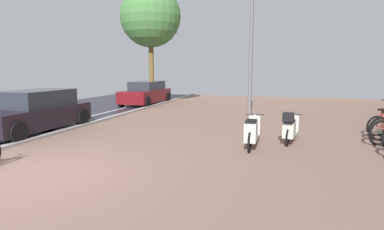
{
  "coord_description": "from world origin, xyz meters",
  "views": [
    {
      "loc": [
        4.77,
        -5.11,
        2.11
      ],
      "look_at": [
        2.64,
        2.22,
        1.01
      ],
      "focal_mm": 29.99,
      "sensor_mm": 36.0,
      "label": 1
    }
  ],
  "objects_px": {
    "scooter_mid": "(290,128)",
    "parked_car_near": "(35,112)",
    "scooter_near": "(252,132)",
    "lamp_post": "(252,29)",
    "parked_car_far": "(146,93)",
    "street_tree": "(151,17)"
  },
  "relations": [
    {
      "from": "parked_car_near",
      "to": "lamp_post",
      "type": "relative_size",
      "value": 0.63
    },
    {
      "from": "parked_car_far",
      "to": "lamp_post",
      "type": "xyz_separation_m",
      "value": [
        6.75,
        -5.37,
        2.92
      ]
    },
    {
      "from": "scooter_near",
      "to": "lamp_post",
      "type": "relative_size",
      "value": 0.28
    },
    {
      "from": "scooter_mid",
      "to": "scooter_near",
      "type": "bearing_deg",
      "value": -138.37
    },
    {
      "from": "parked_car_far",
      "to": "street_tree",
      "type": "relative_size",
      "value": 0.63
    },
    {
      "from": "scooter_near",
      "to": "lamp_post",
      "type": "xyz_separation_m",
      "value": [
        -0.48,
        3.86,
        3.15
      ]
    },
    {
      "from": "parked_car_near",
      "to": "parked_car_far",
      "type": "xyz_separation_m",
      "value": [
        0.02,
        8.98,
        -0.01
      ]
    },
    {
      "from": "parked_car_near",
      "to": "parked_car_far",
      "type": "height_order",
      "value": "parked_car_near"
    },
    {
      "from": "parked_car_far",
      "to": "lamp_post",
      "type": "bearing_deg",
      "value": -38.46
    },
    {
      "from": "scooter_mid",
      "to": "lamp_post",
      "type": "height_order",
      "value": "lamp_post"
    },
    {
      "from": "street_tree",
      "to": "parked_car_near",
      "type": "bearing_deg",
      "value": -93.78
    },
    {
      "from": "scooter_mid",
      "to": "parked_car_near",
      "type": "distance_m",
      "value": 8.27
    },
    {
      "from": "parked_car_near",
      "to": "street_tree",
      "type": "bearing_deg",
      "value": 86.22
    },
    {
      "from": "parked_car_far",
      "to": "lamp_post",
      "type": "height_order",
      "value": "lamp_post"
    },
    {
      "from": "lamp_post",
      "to": "street_tree",
      "type": "xyz_separation_m",
      "value": [
        -6.21,
        4.96,
        1.44
      ]
    },
    {
      "from": "scooter_near",
      "to": "parked_car_near",
      "type": "distance_m",
      "value": 7.26
    },
    {
      "from": "scooter_mid",
      "to": "parked_car_near",
      "type": "relative_size",
      "value": 0.42
    },
    {
      "from": "scooter_near",
      "to": "scooter_mid",
      "type": "distance_m",
      "value": 1.32
    },
    {
      "from": "scooter_near",
      "to": "parked_car_near",
      "type": "xyz_separation_m",
      "value": [
        -7.25,
        0.25,
        0.24
      ]
    },
    {
      "from": "parked_car_near",
      "to": "parked_car_far",
      "type": "bearing_deg",
      "value": 89.9
    },
    {
      "from": "scooter_mid",
      "to": "parked_car_near",
      "type": "height_order",
      "value": "parked_car_near"
    },
    {
      "from": "scooter_near",
      "to": "scooter_mid",
      "type": "relative_size",
      "value": 1.05
    }
  ]
}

